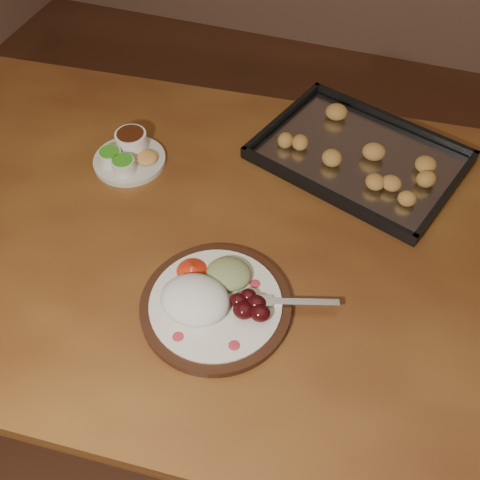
% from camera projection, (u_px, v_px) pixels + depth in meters
% --- Properties ---
extents(ground, '(4.00, 4.00, 0.00)m').
position_uv_depth(ground, '(289.00, 416.00, 1.57)').
color(ground, brown).
rests_on(ground, ground).
extents(dining_table, '(1.57, 1.02, 0.75)m').
position_uv_depth(dining_table, '(221.00, 262.00, 1.12)').
color(dining_table, brown).
rests_on(dining_table, ground).
extents(dinner_plate, '(0.33, 0.26, 0.06)m').
position_uv_depth(dinner_plate, '(212.00, 300.00, 0.92)').
color(dinner_plate, black).
rests_on(dinner_plate, dining_table).
extents(condiment_saucer, '(0.16, 0.16, 0.05)m').
position_uv_depth(condiment_saucer, '(128.00, 154.00, 1.15)').
color(condiment_saucer, beige).
rests_on(condiment_saucer, dining_table).
extents(baking_tray, '(0.49, 0.42, 0.04)m').
position_uv_depth(baking_tray, '(359.00, 155.00, 1.16)').
color(baking_tray, black).
rests_on(baking_tray, dining_table).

